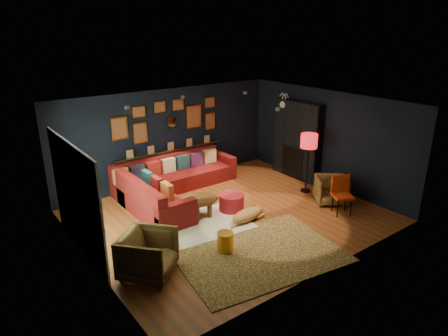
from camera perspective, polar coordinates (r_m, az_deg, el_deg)
floor at (r=9.33m, az=0.85°, el=-6.84°), size 6.50×6.50×0.00m
room_walls at (r=8.73m, az=0.91°, el=2.55°), size 6.50×6.50×6.50m
sectional at (r=10.28m, az=-8.05°, el=-2.47°), size 3.41×2.69×0.86m
ledge at (r=11.08m, az=-7.62°, el=2.49°), size 3.20×0.12×0.04m
gallery_wall at (r=10.87m, az=-7.98°, el=6.99°), size 3.15×0.04×1.02m
sunburst_mirror at (r=10.95m, az=-7.45°, el=6.53°), size 0.47×0.16×0.47m
fireplace at (r=11.55m, az=10.38°, el=3.58°), size 0.31×1.60×2.20m
deer_head at (r=11.68m, az=9.05°, el=9.04°), size 0.50×0.28×0.45m
sliding_door at (r=8.05m, az=-20.38°, el=-4.03°), size 0.06×2.80×2.20m
ceiling_spots at (r=9.13m, az=-2.17°, el=9.55°), size 3.30×2.50×0.06m
shag_rug at (r=8.92m, az=-3.32°, el=-8.10°), size 2.21×1.70×0.03m
leopard_rug at (r=7.93m, az=4.95°, el=-12.05°), size 3.41×2.67×0.02m
coffee_table at (r=9.11m, az=-3.54°, el=-4.84°), size 1.02×0.84×0.45m
pouf at (r=9.48m, az=1.08°, el=-4.89°), size 0.59×0.59×0.39m
armchair_left at (r=7.22m, az=-10.83°, el=-11.72°), size 1.19×1.19×0.90m
armchair_right at (r=10.19m, az=15.06°, el=-2.88°), size 0.99×0.98×0.74m
gold_stool at (r=7.88m, az=0.17°, el=-10.53°), size 0.32×0.32×0.40m
orange_chair at (r=9.67m, az=16.45°, el=-3.23°), size 0.58×0.58×0.91m
floor_lamp at (r=10.43m, az=12.03°, el=3.43°), size 0.43×0.43×1.57m
dog at (r=9.03m, az=3.34°, el=-6.41°), size 1.22×0.72×0.37m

